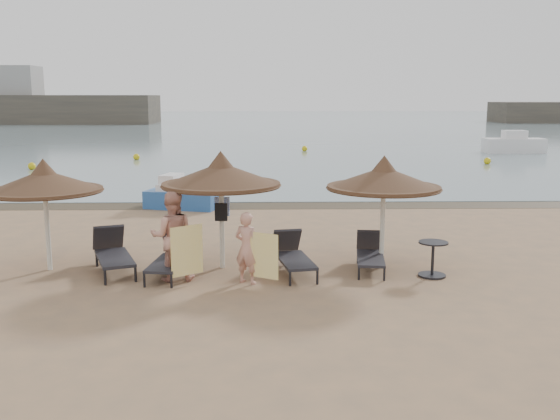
% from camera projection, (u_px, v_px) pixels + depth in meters
% --- Properties ---
extents(ground, '(160.00, 160.00, 0.00)m').
position_uv_depth(ground, '(218.00, 283.00, 13.01)').
color(ground, '#9C7550').
rests_on(ground, ground).
extents(sea, '(200.00, 140.00, 0.03)m').
position_uv_depth(sea, '(260.00, 123.00, 91.68)').
color(sea, slate).
rests_on(sea, ground).
extents(wet_sand_strip, '(200.00, 1.60, 0.01)m').
position_uv_depth(wet_sand_strip, '(238.00, 205.00, 22.25)').
color(wet_sand_strip, '#483C27').
rests_on(wet_sand_strip, ground).
extents(far_shore, '(150.00, 54.80, 12.00)m').
position_uv_depth(far_shore, '(83.00, 103.00, 88.51)').
color(far_shore, brown).
rests_on(far_shore, ground).
extents(palapa_left, '(2.53, 2.53, 2.51)m').
position_uv_depth(palapa_left, '(44.00, 182.00, 13.67)').
color(palapa_left, silver).
rests_on(palapa_left, ground).
extents(palapa_center, '(2.69, 2.69, 2.66)m').
position_uv_depth(palapa_center, '(221.00, 175.00, 13.83)').
color(palapa_center, silver).
rests_on(palapa_center, ground).
extents(palapa_right, '(2.58, 2.58, 2.56)m').
position_uv_depth(palapa_right, '(384.00, 179.00, 13.90)').
color(palapa_right, silver).
rests_on(palapa_right, ground).
extents(lounger_far_left, '(1.38, 2.17, 0.92)m').
position_uv_depth(lounger_far_left, '(113.00, 252.00, 13.93)').
color(lounger_far_left, black).
rests_on(lounger_far_left, ground).
extents(lounger_near_left, '(0.83, 1.94, 0.84)m').
position_uv_depth(lounger_near_left, '(171.00, 257.00, 13.63)').
color(lounger_near_left, black).
rests_on(lounger_near_left, ground).
extents(lounger_near_right, '(0.98, 2.02, 0.86)m').
position_uv_depth(lounger_near_right, '(292.00, 255.00, 13.82)').
color(lounger_near_right, black).
rests_on(lounger_near_right, ground).
extents(lounger_far_right, '(0.81, 1.83, 0.79)m').
position_uv_depth(lounger_far_right, '(370.00, 253.00, 14.09)').
color(lounger_far_right, black).
rests_on(lounger_far_right, ground).
extents(side_table, '(0.64, 0.64, 0.77)m').
position_uv_depth(side_table, '(433.00, 260.00, 13.45)').
color(side_table, black).
rests_on(side_table, ground).
extents(person_left, '(1.07, 0.74, 2.20)m').
position_uv_depth(person_left, '(172.00, 229.00, 13.07)').
color(person_left, tan).
rests_on(person_left, ground).
extents(person_right, '(0.96, 0.86, 1.76)m').
position_uv_depth(person_right, '(247.00, 242.00, 12.87)').
color(person_right, tan).
rests_on(person_right, ground).
extents(towel_left, '(0.61, 0.47, 1.05)m').
position_uv_depth(towel_left, '(187.00, 251.00, 12.80)').
color(towel_left, yellow).
rests_on(towel_left, ground).
extents(towel_right, '(0.59, 0.36, 0.94)m').
position_uv_depth(towel_right, '(264.00, 256.00, 12.67)').
color(towel_right, yellow).
rests_on(towel_right, ground).
extents(bag_patterned, '(0.34, 0.14, 0.42)m').
position_uv_depth(bag_patterned, '(222.00, 206.00, 14.14)').
color(bag_patterned, white).
rests_on(bag_patterned, ground).
extents(bag_dark, '(0.28, 0.11, 0.39)m').
position_uv_depth(bag_dark, '(221.00, 212.00, 13.82)').
color(bag_dark, black).
rests_on(bag_dark, ground).
extents(pedal_boat, '(2.77, 2.04, 1.16)m').
position_uv_depth(pedal_boat, '(183.00, 195.00, 21.85)').
color(pedal_boat, '#27569E').
rests_on(pedal_boat, ground).
extents(buoy_left, '(0.39, 0.39, 0.39)m').
position_uv_depth(buoy_left, '(136.00, 157.00, 37.99)').
color(buoy_left, gold).
rests_on(buoy_left, ground).
extents(buoy_mid, '(0.40, 0.40, 0.40)m').
position_uv_depth(buoy_mid, '(305.00, 149.00, 44.06)').
color(buoy_mid, gold).
rests_on(buoy_mid, ground).
extents(buoy_right, '(0.40, 0.40, 0.40)m').
position_uv_depth(buoy_right, '(487.00, 161.00, 35.64)').
color(buoy_right, gold).
rests_on(buoy_right, ground).
extents(buoy_extra, '(0.40, 0.40, 0.40)m').
position_uv_depth(buoy_extra, '(32.00, 166.00, 32.97)').
color(buoy_extra, gold).
rests_on(buoy_extra, ground).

